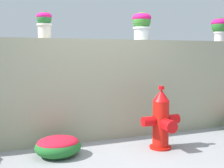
% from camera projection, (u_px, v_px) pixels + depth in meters
% --- Properties ---
extents(ground_plane, '(24.00, 24.00, 0.00)m').
position_uv_depth(ground_plane, '(127.00, 164.00, 3.69)').
color(ground_plane, gray).
extents(stone_wall, '(5.68, 0.39, 1.60)m').
position_uv_depth(stone_wall, '(95.00, 89.00, 4.76)').
color(stone_wall, gray).
rests_on(stone_wall, ground).
extents(potted_plant_1, '(0.23, 0.23, 0.40)m').
position_uv_depth(potted_plant_1, '(44.00, 22.00, 4.39)').
color(potted_plant_1, beige).
rests_on(potted_plant_1, stone_wall).
extents(potted_plant_2, '(0.32, 0.32, 0.48)m').
position_uv_depth(potted_plant_2, '(142.00, 23.00, 4.97)').
color(potted_plant_2, silver).
rests_on(potted_plant_2, stone_wall).
extents(potted_plant_3, '(0.33, 0.33, 0.46)m').
position_uv_depth(potted_plant_3, '(220.00, 26.00, 5.58)').
color(potted_plant_3, silver).
rests_on(potted_plant_3, stone_wall).
extents(fire_hydrant, '(0.58, 0.47, 0.92)m').
position_uv_depth(fire_hydrant, '(161.00, 121.00, 4.24)').
color(fire_hydrant, red).
rests_on(fire_hydrant, ground).
extents(flower_bush_right, '(0.62, 0.56, 0.28)m').
position_uv_depth(flower_bush_right, '(58.00, 146.00, 3.96)').
color(flower_bush_right, '#216528').
rests_on(flower_bush_right, ground).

